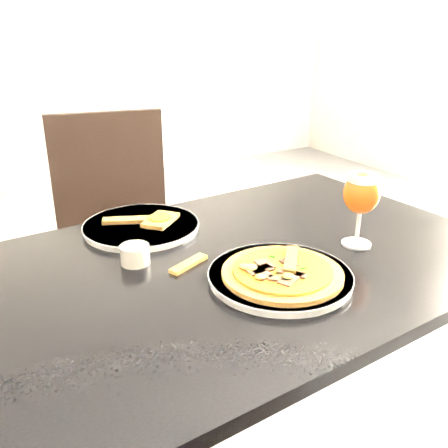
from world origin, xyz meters
TOP-DOWN VIEW (x-y plane):
  - ground at (0.00, 0.00)m, footprint 6.00×6.00m
  - dining_table at (-0.33, -0.22)m, footprint 1.25×0.88m
  - chair_far at (-0.39, 0.57)m, footprint 0.52×0.52m
  - plate_main at (-0.33, -0.35)m, footprint 0.38×0.38m
  - pizza at (-0.33, -0.36)m, footprint 0.25×0.25m
  - plate_second at (-0.48, 0.06)m, footprint 0.30×0.30m
  - crust_scraps at (-0.46, 0.05)m, footprint 0.20×0.14m
  - loose_crust at (-0.47, -0.19)m, footprint 0.11×0.06m
  - sauce_cup at (-0.57, -0.12)m, footprint 0.06×0.06m
  - beer_glass at (-0.07, -0.29)m, footprint 0.09×0.09m

SIDE VIEW (x-z plane):
  - ground at x=0.00m, z-range 0.00..0.00m
  - chair_far at x=-0.39m, z-range 0.05..1.00m
  - dining_table at x=-0.33m, z-range 0.28..1.03m
  - loose_crust at x=-0.47m, z-range 0.75..0.76m
  - plate_second at x=-0.48m, z-range 0.75..0.77m
  - plate_main at x=-0.33m, z-range 0.75..0.77m
  - crust_scraps at x=-0.46m, z-range 0.76..0.78m
  - sauce_cup at x=-0.57m, z-range 0.75..0.80m
  - pizza at x=-0.33m, z-range 0.76..0.79m
  - beer_glass at x=-0.07m, z-range 0.79..0.97m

